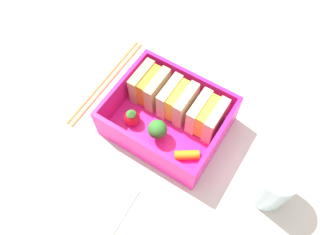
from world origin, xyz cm
name	(u,v)px	position (x,y,z in cm)	size (l,w,h in cm)	color
ground_plane	(168,129)	(0.00, 0.00, -1.00)	(120.00, 120.00, 2.00)	beige
bento_tray	(168,124)	(0.00, 0.00, 0.60)	(17.00, 13.96, 1.20)	#EE1E90
bento_rim	(168,114)	(0.00, 0.00, 3.69)	(17.00, 13.96, 4.98)	#EE1E90
sandwich_left	(150,86)	(-5.07, 2.74, 3.85)	(4.30, 5.47, 5.30)	tan
sandwich_center_left	(178,100)	(0.00, 2.74, 3.85)	(4.30, 5.47, 5.30)	#DAB28D
sandwich_center	(207,116)	(5.07, 2.74, 3.85)	(4.30, 5.47, 5.30)	beige
strawberry_far_left	(132,117)	(-4.72, -2.85, 2.54)	(2.43, 2.43, 3.03)	red
broccoli_floret	(158,130)	(0.05, -2.84, 3.35)	(2.86, 2.86, 3.70)	#8EBF5F
carrot_stick_far_left	(187,155)	(5.38, -3.40, 1.88)	(1.37, 1.37, 3.58)	orange
chopstick_pair	(106,80)	(-13.52, 1.63, 0.35)	(1.95, 19.76, 0.70)	tan
drinking_glass	(273,183)	(17.34, -1.55, 3.87)	(5.62, 5.62, 7.73)	silver
folded_napkin	(89,195)	(-3.42, -15.35, 0.20)	(11.78, 8.28, 0.40)	white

